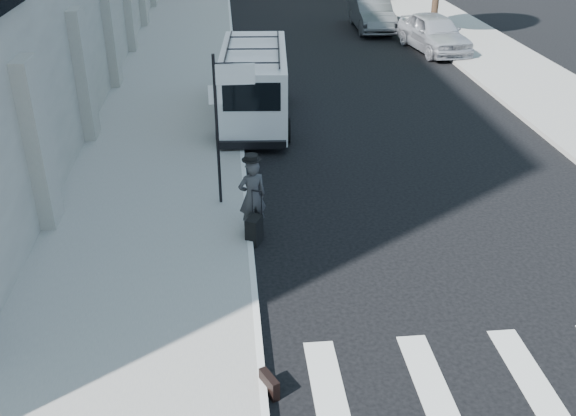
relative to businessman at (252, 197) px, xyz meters
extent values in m
plane|color=black|center=(1.90, -2.00, -0.85)|extent=(120.00, 120.00, 0.00)
cube|color=gray|center=(-2.35, 14.00, -0.78)|extent=(4.50, 48.00, 0.15)
cube|color=gray|center=(10.90, 18.00, -0.78)|extent=(4.00, 56.00, 0.15)
cylinder|color=black|center=(-0.70, 1.20, 1.05)|extent=(0.07, 0.07, 3.50)
cube|color=white|center=(-0.70, 1.22, 1.90)|extent=(0.30, 0.03, 0.42)
cube|color=white|center=(-0.25, 1.20, 2.35)|extent=(0.85, 0.06, 0.45)
cylinder|color=black|center=(9.50, 18.00, 0.55)|extent=(0.32, 0.32, 2.80)
imported|color=#363639|center=(0.00, 0.00, 0.00)|extent=(0.71, 0.56, 1.70)
cube|color=black|center=(0.00, -5.00, -0.68)|extent=(0.30, 0.45, 0.34)
cube|color=black|center=(0.00, -0.51, -0.55)|extent=(0.41, 0.49, 0.60)
cylinder|color=black|center=(-0.02, -0.30, 0.01)|extent=(0.02, 0.02, 0.57)
cylinder|color=black|center=(0.17, -0.38, 0.01)|extent=(0.02, 0.02, 0.57)
cube|color=black|center=(0.08, -0.34, 0.29)|extent=(0.22, 0.12, 0.03)
cube|color=silver|center=(0.40, 6.98, 0.38)|extent=(2.35, 5.44, 2.07)
cube|color=silver|center=(0.61, 9.87, -0.11)|extent=(1.93, 1.02, 1.08)
cube|color=black|center=(0.21, 4.35, 0.82)|extent=(1.58, 0.19, 0.79)
cylinder|color=black|center=(-0.40, 8.91, -0.48)|extent=(0.33, 0.77, 0.75)
cylinder|color=black|center=(1.47, 8.78, -0.48)|extent=(0.33, 0.77, 0.75)
cylinder|color=black|center=(-0.66, 5.28, -0.48)|extent=(0.33, 0.77, 0.75)
cylinder|color=black|center=(1.20, 5.15, -0.48)|extent=(0.33, 0.77, 0.75)
imported|color=#ABACB3|center=(8.69, 15.27, -0.05)|extent=(2.51, 4.94, 1.61)
imported|color=#4F5256|center=(6.90, 19.76, -0.07)|extent=(1.78, 4.79, 1.56)
camera|label=1|loc=(-0.43, -12.34, 6.20)|focal=40.00mm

